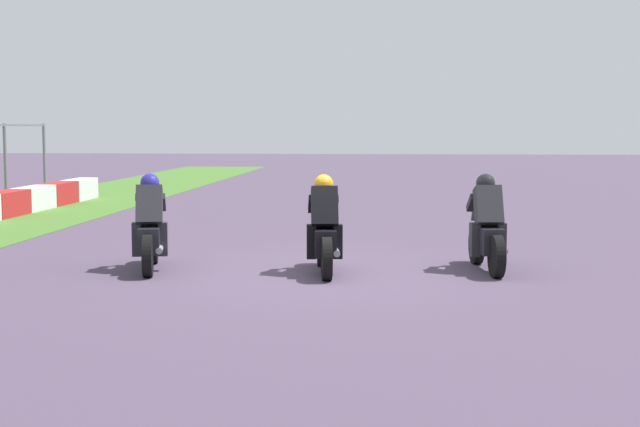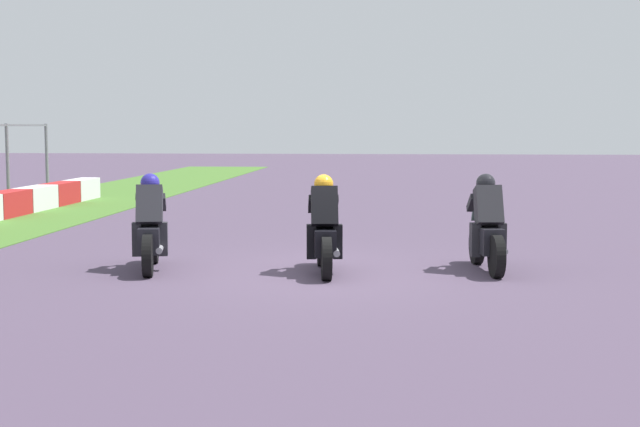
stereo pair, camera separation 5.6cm
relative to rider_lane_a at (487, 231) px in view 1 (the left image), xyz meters
The scene contains 4 objects.
ground_plane 2.65m from the rider_lane_a, 99.48° to the left, with size 120.00×120.00×0.00m, color #4C3D52.
rider_lane_a is the anchor object (origin of this frame).
rider_lane_b 2.54m from the rider_lane_a, 100.12° to the left, with size 2.04×0.59×1.51m.
rider_lane_c 5.25m from the rider_lane_a, 94.29° to the left, with size 2.03×0.64×1.51m.
Camera 1 is at (-13.97, -1.18, 2.25)m, focal length 51.73 mm.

